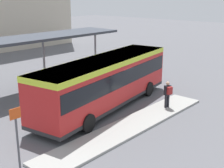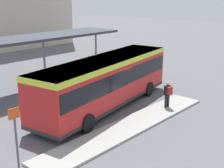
# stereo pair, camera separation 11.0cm
# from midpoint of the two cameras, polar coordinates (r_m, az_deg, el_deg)

# --- Properties ---
(ground_plane) EXTENTS (120.00, 120.00, 0.00)m
(ground_plane) POSITION_cam_midpoint_polar(r_m,az_deg,el_deg) (19.00, -0.94, -4.26)
(ground_plane) COLOR #5B5B60
(curb_island) EXTENTS (11.78, 1.80, 0.12)m
(curb_island) POSITION_cam_midpoint_polar(r_m,az_deg,el_deg) (16.32, 3.63, -7.62)
(curb_island) COLOR #9E9E99
(curb_island) RESTS_ON ground_plane
(city_bus) EXTENTS (11.29, 4.17, 3.00)m
(city_bus) POSITION_cam_midpoint_polar(r_m,az_deg,el_deg) (18.46, -0.95, 0.88)
(city_bus) COLOR red
(city_bus) RESTS_ON ground_plane
(pedestrian_waiting) EXTENTS (0.46, 0.49, 1.59)m
(pedestrian_waiting) POSITION_cam_midpoint_polar(r_m,az_deg,el_deg) (18.61, 10.33, -1.63)
(pedestrian_waiting) COLOR #232328
(pedestrian_waiting) RESTS_ON curb_island
(bicycle_black) EXTENTS (0.48, 1.72, 0.74)m
(bicycle_black) POSITION_cam_midpoint_polar(r_m,az_deg,el_deg) (27.36, 6.07, 2.87)
(bicycle_black) COLOR black
(bicycle_black) RESTS_ON ground_plane
(bicycle_yellow) EXTENTS (0.48, 1.75, 0.76)m
(bicycle_yellow) POSITION_cam_midpoint_polar(r_m,az_deg,el_deg) (27.59, 4.49, 3.04)
(bicycle_yellow) COLOR black
(bicycle_yellow) RESTS_ON ground_plane
(bicycle_orange) EXTENTS (0.48, 1.61, 0.69)m
(bicycle_orange) POSITION_cam_midpoint_polar(r_m,az_deg,el_deg) (28.10, 3.37, 3.24)
(bicycle_orange) COLOR black
(bicycle_orange) RESTS_ON ground_plane
(station_shelter) EXTENTS (12.34, 3.19, 3.83)m
(station_shelter) POSITION_cam_midpoint_polar(r_m,az_deg,el_deg) (22.55, -12.38, 8.25)
(station_shelter) COLOR #383D47
(station_shelter) RESTS_ON ground_plane
(potted_planter_near_shelter) EXTENTS (0.85, 0.85, 1.25)m
(potted_planter_near_shelter) POSITION_cam_midpoint_polar(r_m,az_deg,el_deg) (20.30, -11.36, -1.30)
(potted_planter_near_shelter) COLOR slate
(potted_planter_near_shelter) RESTS_ON ground_plane
(platform_sign) EXTENTS (0.44, 0.08, 2.80)m
(platform_sign) POSITION_cam_midpoint_polar(r_m,az_deg,el_deg) (11.91, -16.82, -9.83)
(platform_sign) COLOR #4C4C51
(platform_sign) RESTS_ON ground_plane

